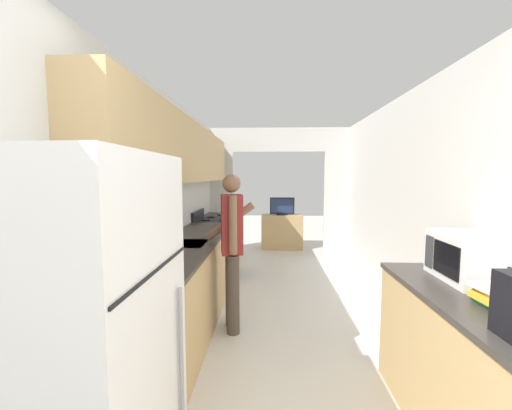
{
  "coord_description": "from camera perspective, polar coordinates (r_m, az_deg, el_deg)",
  "views": [
    {
      "loc": [
        -0.17,
        -0.59,
        1.58
      ],
      "look_at": [
        -0.34,
        3.35,
        1.22
      ],
      "focal_mm": 22.0,
      "sensor_mm": 36.0,
      "label": 1
    }
  ],
  "objects": [
    {
      "name": "counter_left",
      "position": [
        3.77,
        -11.13,
        -12.34
      ],
      "size": [
        0.62,
        4.24,
        0.9
      ],
      "color": "tan",
      "rests_on": "ground_plane"
    },
    {
      "name": "wall_left",
      "position": [
        3.35,
        -16.85,
        3.95
      ],
      "size": [
        0.38,
        7.84,
        2.5
      ],
      "color": "silver",
      "rests_on": "ground_plane"
    },
    {
      "name": "person",
      "position": [
        3.22,
        -4.39,
        -7.79
      ],
      "size": [
        0.52,
        0.42,
        1.6
      ],
      "rotation": [
        0.0,
        0.0,
        1.77
      ],
      "color": "#4C4238",
      "rests_on": "ground_plane"
    },
    {
      "name": "range_oven",
      "position": [
        5.12,
        -7.23,
        -7.51
      ],
      "size": [
        0.66,
        0.75,
        1.04
      ],
      "color": "black",
      "rests_on": "ground_plane"
    },
    {
      "name": "wall_far_with_doorway",
      "position": [
        6.06,
        4.09,
        3.98
      ],
      "size": [
        3.06,
        0.06,
        2.5
      ],
      "color": "silver",
      "rests_on": "ground_plane"
    },
    {
      "name": "tv_cabinet",
      "position": [
        6.92,
        4.72,
        -4.84
      ],
      "size": [
        0.89,
        0.42,
        0.75
      ],
      "color": "tan",
      "rests_on": "ground_plane"
    },
    {
      "name": "knife",
      "position": [
        5.58,
        -6.59,
        -1.74
      ],
      "size": [
        0.18,
        0.31,
        0.02
      ],
      "rotation": [
        0.0,
        0.0,
        0.74
      ],
      "color": "#B7B7BC",
      "rests_on": "counter_left"
    },
    {
      "name": "counter_right",
      "position": [
        2.27,
        38.11,
        -25.79
      ],
      "size": [
        0.62,
        1.82,
        0.9
      ],
      "color": "tan",
      "rests_on": "ground_plane"
    },
    {
      "name": "book_stack",
      "position": [
        2.11,
        38.5,
        -13.14
      ],
      "size": [
        0.27,
        0.3,
        0.11
      ],
      "color": "#33894C",
      "rests_on": "counter_right"
    },
    {
      "name": "refrigerator",
      "position": [
        1.64,
        -29.95,
        -22.5
      ],
      "size": [
        0.74,
        0.79,
        1.68
      ],
      "color": "white",
      "rests_on": "ground_plane"
    },
    {
      "name": "microwave",
      "position": [
        2.49,
        34.26,
        -7.91
      ],
      "size": [
        0.35,
        0.48,
        0.31
      ],
      "color": "white",
      "rests_on": "counter_right"
    },
    {
      "name": "television",
      "position": [
        6.8,
        4.77,
        -0.26
      ],
      "size": [
        0.53,
        0.16,
        0.38
      ],
      "color": "black",
      "rests_on": "tv_cabinet"
    },
    {
      "name": "wall_right",
      "position": [
        3.13,
        31.7,
        -1.65
      ],
      "size": [
        0.06,
        7.84,
        2.5
      ],
      "color": "silver",
      "rests_on": "ground_plane"
    }
  ]
}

